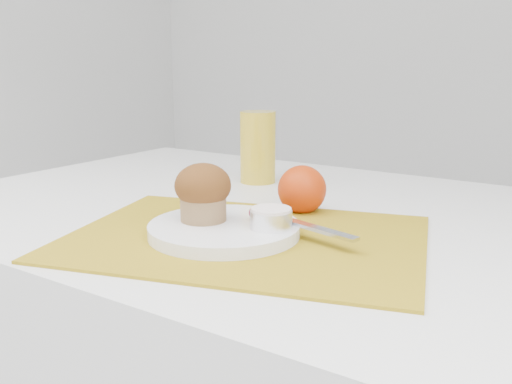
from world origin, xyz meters
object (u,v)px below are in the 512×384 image
Objects in this scene: orange at (302,190)px; juice_glass at (258,147)px; plate at (224,229)px; muffin at (203,192)px.

juice_glass reaches higher than orange.
plate is at bearing -98.56° from orange.
muffin is (-0.06, -0.18, 0.02)m from orange.
orange is 0.25m from juice_glass.
muffin is at bearing -108.95° from orange.
orange reaches higher than plate.
plate is 1.48× the size of juice_glass.
juice_glass is at bearing 111.02° from muffin.
plate is 0.06m from muffin.
muffin is (-0.03, -0.00, 0.05)m from plate.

